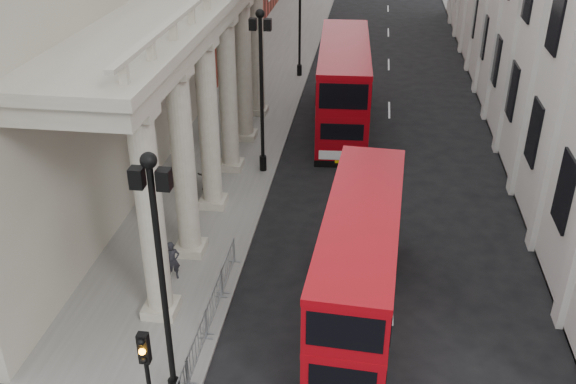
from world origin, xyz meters
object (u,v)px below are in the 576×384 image
(lamp_post_north, at_px, (300,10))
(pedestrian_c, at_px, (186,176))
(lamp_post_south, at_px, (161,271))
(bus_near, at_px, (360,263))
(pedestrian_b, at_px, (206,174))
(bus_far, at_px, (343,84))
(pedestrian_a, at_px, (172,261))
(traffic_light, at_px, (147,374))
(lamp_post_mid, at_px, (261,82))

(lamp_post_north, distance_m, pedestrian_c, 19.70)
(lamp_post_south, distance_m, bus_near, 7.71)
(lamp_post_north, height_order, pedestrian_c, lamp_post_north)
(bus_near, bearing_deg, pedestrian_b, 135.19)
(bus_far, relative_size, pedestrian_a, 7.37)
(traffic_light, bearing_deg, bus_near, 53.05)
(lamp_post_south, xyz_separation_m, lamp_post_north, (0.00, 32.00, 0.00))
(bus_far, xyz_separation_m, pedestrian_c, (-6.94, -9.93, -1.58))
(bus_far, bearing_deg, traffic_light, -101.10)
(bus_far, height_order, pedestrian_b, bus_far)
(lamp_post_mid, xyz_separation_m, traffic_light, (0.10, -18.02, -1.80))
(lamp_post_south, xyz_separation_m, bus_near, (5.32, 4.93, -2.61))
(lamp_post_mid, bearing_deg, pedestrian_b, -134.22)
(lamp_post_mid, distance_m, bus_near, 12.56)
(lamp_post_south, distance_m, lamp_post_north, 32.00)
(traffic_light, height_order, bus_far, bus_far)
(bus_near, bearing_deg, lamp_post_south, -134.08)
(lamp_post_south, height_order, lamp_post_north, same)
(bus_near, bearing_deg, lamp_post_mid, 118.82)
(lamp_post_mid, distance_m, bus_far, 8.13)
(lamp_post_north, bearing_deg, pedestrian_a, -94.12)
(pedestrian_c, bearing_deg, pedestrian_a, -70.20)
(lamp_post_south, relative_size, pedestrian_b, 5.08)
(lamp_post_mid, xyz_separation_m, pedestrian_c, (-3.24, -3.05, -3.84))
(lamp_post_north, bearing_deg, lamp_post_mid, -90.00)
(bus_near, relative_size, bus_far, 0.87)
(lamp_post_north, bearing_deg, bus_far, -67.92)
(pedestrian_b, bearing_deg, traffic_light, 78.85)
(bus_far, bearing_deg, bus_near, -87.71)
(lamp_post_mid, bearing_deg, bus_far, 61.78)
(lamp_post_south, bearing_deg, pedestrian_b, 100.16)
(lamp_post_south, distance_m, pedestrian_c, 13.89)
(bus_far, relative_size, pedestrian_c, 6.24)
(pedestrian_a, bearing_deg, bus_near, -35.61)
(pedestrian_b, xyz_separation_m, pedestrian_c, (-0.82, -0.56, 0.14))
(lamp_post_mid, bearing_deg, bus_near, -64.33)
(pedestrian_b, height_order, pedestrian_c, pedestrian_c)
(lamp_post_south, height_order, bus_near, lamp_post_south)
(bus_far, distance_m, pedestrian_c, 12.22)
(traffic_light, distance_m, pedestrian_b, 15.88)
(lamp_post_south, bearing_deg, bus_far, 80.83)
(bus_far, bearing_deg, pedestrian_b, -126.01)
(bus_far, height_order, pedestrian_c, bus_far)
(pedestrian_b, bearing_deg, pedestrian_a, 73.92)
(lamp_post_north, xyz_separation_m, pedestrian_c, (-3.24, -19.05, -3.84))
(pedestrian_c, bearing_deg, bus_far, 63.51)
(lamp_post_south, xyz_separation_m, bus_far, (3.70, 22.89, -2.25))
(pedestrian_a, xyz_separation_m, pedestrian_c, (-1.38, 6.86, 0.15))
(lamp_post_mid, bearing_deg, lamp_post_south, -90.00)
(bus_near, height_order, pedestrian_c, bus_near)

